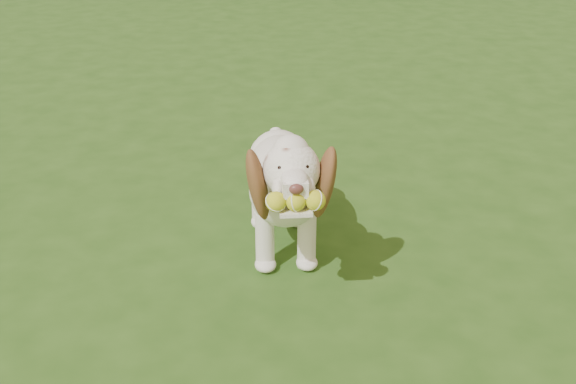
{
  "coord_description": "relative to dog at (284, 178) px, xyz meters",
  "views": [
    {
      "loc": [
        0.09,
        -2.52,
        1.58
      ],
      "look_at": [
        0.16,
        -0.05,
        0.39
      ],
      "focal_mm": 45.0,
      "sensor_mm": 36.0,
      "label": 1
    }
  ],
  "objects": [
    {
      "name": "dog",
      "position": [
        0.0,
        0.0,
        0.0
      ],
      "size": [
        0.37,
        1.03,
        0.67
      ],
      "rotation": [
        0.0,
        0.0,
        0.06
      ],
      "color": "white",
      "rests_on": "ground"
    },
    {
      "name": "ground",
      "position": [
        -0.15,
        -0.15,
        -0.36
      ],
      "size": [
        80.0,
        80.0,
        0.0
      ],
      "primitive_type": "plane",
      "color": "#264A15",
      "rests_on": "ground"
    }
  ]
}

